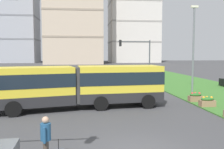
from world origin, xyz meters
The scene contains 9 objects.
articulated_bus centered at (-2.25, 8.28, 1.65)m, with size 12.05×4.38×3.00m.
pedestrian_crossing centered at (-3.45, -0.86, 1.00)m, with size 0.36×0.58×1.74m.
flower_planter_2 centered at (6.82, 7.48, 0.43)m, with size 1.10×0.56×0.74m.
flower_planter_3 centered at (6.82, 9.38, 0.43)m, with size 1.10×0.56×0.74m.
traffic_light_far_right centered at (5.00, 22.00, 3.93)m, with size 4.20×0.28×5.64m.
streetlight_median centered at (8.72, 14.18, 4.73)m, with size 0.70×0.28×8.58m.
apartment_tower_west centered at (-30.00, 106.70, 19.46)m, with size 15.53×17.20×38.88m.
apartment_tower_westcentre centered at (-5.46, 90.15, 24.04)m, with size 21.83×18.64×48.05m.
apartment_tower_centre centered at (20.93, 104.56, 21.82)m, with size 21.66×18.55×43.60m.
Camera 1 is at (-2.14, -9.52, 3.90)m, focal length 40.08 mm.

